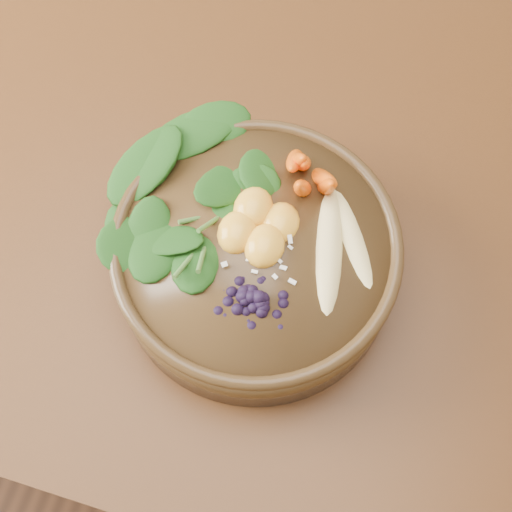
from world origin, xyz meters
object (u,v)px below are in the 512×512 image
at_px(stoneware_bowl, 256,259).
at_px(kale_heap, 213,178).
at_px(dining_table, 148,172).
at_px(blueberry_pile, 256,294).
at_px(mandarin_cluster, 259,220).
at_px(carrot_cluster, 313,156).
at_px(banana_halves, 342,237).

xyz_separation_m(stoneware_bowl, kale_heap, (-0.07, 0.05, 0.07)).
relative_size(dining_table, blueberry_pile, 10.67).
relative_size(kale_heap, blueberry_pile, 1.42).
height_order(stoneware_bowl, blueberry_pile, blueberry_pile).
height_order(kale_heap, mandarin_cluster, kale_heap).
bearing_deg(dining_table, blueberry_pile, -42.55).
bearing_deg(stoneware_bowl, blueberry_pile, -72.89).
relative_size(kale_heap, carrot_cluster, 2.38).
bearing_deg(mandarin_cluster, blueberry_pile, -75.02).
height_order(kale_heap, banana_halves, kale_heap).
bearing_deg(kale_heap, blueberry_pile, -53.95).
bearing_deg(mandarin_cluster, kale_heap, 152.47).
xyz_separation_m(dining_table, carrot_cluster, (0.24, -0.04, 0.22)).
bearing_deg(blueberry_pile, dining_table, 137.45).
xyz_separation_m(kale_heap, mandarin_cluster, (0.06, -0.03, -0.01)).
relative_size(stoneware_bowl, carrot_cluster, 3.62).
bearing_deg(carrot_cluster, kale_heap, -169.49).
distance_m(dining_table, mandarin_cluster, 0.31).
xyz_separation_m(dining_table, stoneware_bowl, (0.21, -0.14, 0.14)).
height_order(carrot_cluster, mandarin_cluster, carrot_cluster).
distance_m(carrot_cluster, mandarin_cluster, 0.09).
relative_size(dining_table, mandarin_cluster, 15.55).
bearing_deg(banana_halves, mandarin_cluster, 170.25).
distance_m(stoneware_bowl, mandarin_cluster, 0.06).
bearing_deg(kale_heap, stoneware_bowl, -38.88).
distance_m(stoneware_bowl, kale_heap, 0.11).
relative_size(stoneware_bowl, blueberry_pile, 2.16).
bearing_deg(dining_table, banana_halves, -21.44).
height_order(stoneware_bowl, kale_heap, kale_heap).
bearing_deg(kale_heap, dining_table, 147.24).
xyz_separation_m(dining_table, mandarin_cluster, (0.20, -0.12, 0.20)).
height_order(stoneware_bowl, carrot_cluster, carrot_cluster).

